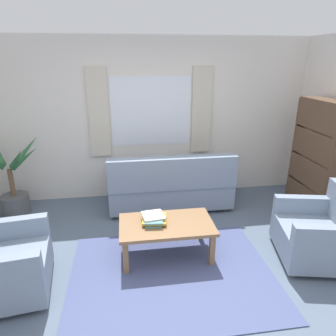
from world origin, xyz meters
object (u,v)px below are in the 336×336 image
Objects in this scene: coffee_table at (166,227)px; bookshelf at (316,157)px; couch at (170,186)px; potted_plant at (11,184)px; book_stack_on_table at (154,218)px; armchair_right at (321,232)px.

bookshelf is at bearing 18.88° from coffee_table.
couch is 2.40m from potted_plant.
couch reaches higher than coffee_table.
book_stack_on_table is (-0.38, -1.19, 0.12)m from couch.
potted_plant reaches higher than couch.
armchair_right is 0.58× the size of bookshelf.
coffee_table is 0.18m from book_stack_on_table.
book_stack_on_table is (-0.14, 0.05, 0.10)m from coffee_table.
armchair_right is 2.86× the size of book_stack_on_table.
couch is at bearing -3.07° from potted_plant.
armchair_right is 1.96m from book_stack_on_table.
coffee_table is (-0.24, -1.24, 0.01)m from couch.
coffee_table is 2.55m from potted_plant.
couch reaches higher than book_stack_on_table.
couch is 2.20m from armchair_right.
bookshelf reaches higher than potted_plant.
coffee_table is at bearing 108.88° from bookshelf.
potted_plant is 0.69× the size of bookshelf.
armchair_right is at bearing 152.90° from bookshelf.
coffee_table is at bearing 79.09° from couch.
book_stack_on_table is 2.64m from bookshelf.
armchair_right is at bearing -23.42° from potted_plant.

